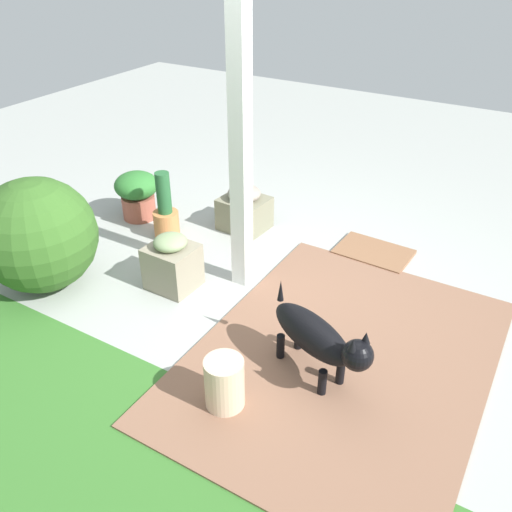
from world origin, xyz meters
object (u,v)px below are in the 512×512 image
(stone_planter_nearest, at_px, (244,209))
(terracotta_pot_tall, at_px, (166,215))
(terracotta_pot_broad, at_px, (137,193))
(doormat, at_px, (373,252))
(ceramic_urn, at_px, (224,384))
(stone_planter_mid, at_px, (172,263))
(round_shrub, at_px, (38,235))
(porch_pillar, at_px, (240,125))
(dog, at_px, (318,337))

(stone_planter_nearest, distance_m, terracotta_pot_tall, 0.72)
(stone_planter_nearest, height_order, terracotta_pot_broad, terracotta_pot_broad)
(terracotta_pot_broad, xyz_separation_m, doormat, (-2.20, -0.51, -0.25))
(ceramic_urn, relative_size, doormat, 0.55)
(stone_planter_mid, bearing_deg, round_shrub, 29.17)
(porch_pillar, xyz_separation_m, terracotta_pot_broad, (1.44, -0.41, -1.02))
(dog, relative_size, ceramic_urn, 2.28)
(porch_pillar, bearing_deg, stone_planter_mid, 38.66)
(porch_pillar, xyz_separation_m, ceramic_urn, (-0.61, 1.17, -1.11))
(stone_planter_mid, height_order, terracotta_pot_broad, terracotta_pot_broad)
(stone_planter_mid, bearing_deg, doormat, -133.16)
(terracotta_pot_tall, bearing_deg, stone_planter_nearest, -135.91)
(dog, bearing_deg, round_shrub, 3.71)
(round_shrub, distance_m, terracotta_pot_tall, 1.15)
(terracotta_pot_tall, xyz_separation_m, doormat, (-1.73, -0.68, -0.21))
(ceramic_urn, bearing_deg, stone_planter_mid, -38.79)
(terracotta_pot_broad, distance_m, ceramic_urn, 2.59)
(stone_planter_nearest, relative_size, dog, 0.56)
(terracotta_pot_tall, bearing_deg, stone_planter_mid, 132.43)
(terracotta_pot_tall, distance_m, doormat, 1.87)
(terracotta_pot_broad, bearing_deg, dog, 155.50)
(porch_pillar, height_order, doormat, porch_pillar)
(terracotta_pot_tall, relative_size, dog, 0.80)
(doormat, bearing_deg, terracotta_pot_broad, 13.08)
(stone_planter_nearest, bearing_deg, porch_pillar, 120.73)
(porch_pillar, height_order, stone_planter_mid, porch_pillar)
(stone_planter_nearest, xyz_separation_m, terracotta_pot_broad, (0.99, 0.34, 0.07))
(stone_planter_mid, height_order, dog, dog)
(dog, height_order, ceramic_urn, dog)
(terracotta_pot_tall, relative_size, terracotta_pot_broad, 1.35)
(porch_pillar, xyz_separation_m, dog, (-0.97, 0.68, -0.96))
(round_shrub, relative_size, terracotta_pot_broad, 1.91)
(terracotta_pot_broad, height_order, ceramic_urn, terracotta_pot_broad)
(stone_planter_mid, distance_m, ceramic_urn, 1.33)
(round_shrub, bearing_deg, stone_planter_mid, -150.83)
(stone_planter_nearest, bearing_deg, dog, 134.59)
(stone_planter_nearest, height_order, dog, dog)
(ceramic_urn, bearing_deg, stone_planter_nearest, -61.23)
(terracotta_pot_tall, distance_m, ceramic_urn, 2.12)
(stone_planter_nearest, distance_m, ceramic_urn, 2.20)
(stone_planter_mid, relative_size, ceramic_urn, 1.33)
(porch_pillar, xyz_separation_m, terracotta_pot_tall, (0.97, -0.25, -1.06))
(porch_pillar, distance_m, dog, 1.52)
(round_shrub, bearing_deg, dog, -176.29)
(porch_pillar, distance_m, doormat, 1.74)
(porch_pillar, relative_size, terracotta_pot_broad, 5.52)
(terracotta_pot_broad, bearing_deg, doormat, -166.92)
(terracotta_pot_tall, xyz_separation_m, terracotta_pot_broad, (0.47, -0.17, 0.04))
(stone_planter_nearest, relative_size, round_shrub, 0.50)
(doormat, bearing_deg, dog, 97.20)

